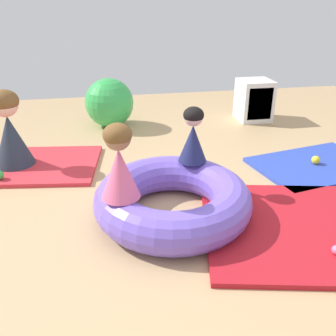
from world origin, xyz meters
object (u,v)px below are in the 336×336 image
object	(u,v)px
exercise_ball_large	(109,103)
storage_cube	(255,100)
child_in_pink	(119,162)
child_in_navy	(193,135)
adult_seated	(9,129)
play_ball_yellow	(316,160)
inflatable_cushion	(173,199)

from	to	relation	value
exercise_ball_large	storage_cube	size ratio (longest dim) A/B	1.15
child_in_pink	exercise_ball_large	xyz separation A→B (m)	(0.02, 2.53, -0.26)
child_in_navy	storage_cube	size ratio (longest dim) A/B	0.86
exercise_ball_large	child_in_navy	bearing A→B (deg)	-72.52
adult_seated	storage_cube	distance (m)	3.23
child_in_pink	adult_seated	world-z (taller)	child_in_pink
adult_seated	child_in_navy	bearing A→B (deg)	145.97
play_ball_yellow	adult_seated	bearing A→B (deg)	169.34
child_in_pink	play_ball_yellow	size ratio (longest dim) A/B	6.32
inflatable_cushion	exercise_ball_large	world-z (taller)	exercise_ball_large
adult_seated	play_ball_yellow	world-z (taller)	adult_seated
adult_seated	exercise_ball_large	distance (m)	1.55
inflatable_cushion	storage_cube	world-z (taller)	storage_cube
exercise_ball_large	adult_seated	bearing A→B (deg)	-131.61
storage_cube	inflatable_cushion	bearing A→B (deg)	-125.64
child_in_pink	play_ball_yellow	world-z (taller)	child_in_pink
inflatable_cushion	storage_cube	bearing A→B (deg)	54.36
exercise_ball_large	storage_cube	world-z (taller)	exercise_ball_large
inflatable_cushion	play_ball_yellow	distance (m)	1.76
exercise_ball_large	play_ball_yellow	bearing A→B (deg)	-40.57
adult_seated	storage_cube	bearing A→B (deg)	-167.70
play_ball_yellow	inflatable_cushion	bearing A→B (deg)	-158.67
inflatable_cushion	exercise_ball_large	xyz separation A→B (m)	(-0.39, 2.37, 0.16)
play_ball_yellow	storage_cube	distance (m)	1.65
child_in_pink	storage_cube	bearing A→B (deg)	-97.89
child_in_pink	adult_seated	xyz separation A→B (m)	(-1.01, 1.37, -0.17)
child_in_navy	exercise_ball_large	xyz separation A→B (m)	(-0.63, 2.01, -0.23)
inflatable_cushion	child_in_navy	xyz separation A→B (m)	(0.25, 0.36, 0.39)
exercise_ball_large	storage_cube	xyz separation A→B (m)	(2.02, -0.10, -0.04)
child_in_navy	adult_seated	size ratio (longest dim) A/B	0.62
inflatable_cushion	adult_seated	xyz separation A→B (m)	(-1.42, 1.21, 0.26)
child_in_pink	storage_cube	distance (m)	3.19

